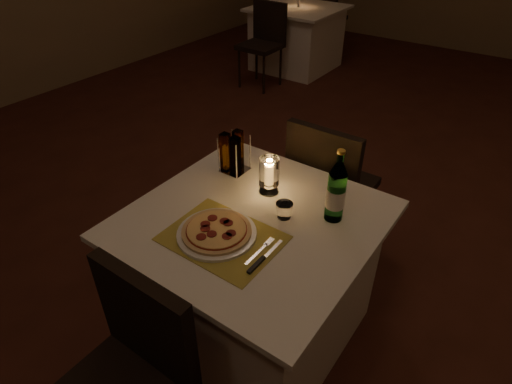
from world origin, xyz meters
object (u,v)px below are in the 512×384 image
Objects in this scene: main_table at (254,278)px; tumbler at (284,210)px; chair_near at (130,369)px; neighbor_table_left at (297,38)px; plate at (217,233)px; pizza at (217,230)px; hurricane_candle at (269,173)px; chair_far at (328,179)px; water_bottle at (336,192)px.

tumbler is at bearing 35.81° from main_table.
tumbler is (0.11, 0.79, 0.23)m from chair_near.
tumbler is 4.11m from neighbor_table_left.
tumbler is 0.07× the size of neighbor_table_left.
main_table is at bearing -61.81° from neighbor_table_left.
plate is (-0.05, 0.53, 0.20)m from chair_near.
pizza is at bearing -105.53° from main_table.
neighbor_table_left is at bearing 116.44° from plate.
main_table is 0.74m from chair_near.
tumbler reaches higher than neighbor_table_left.
plate is at bearing 18.03° from pizza.
plate is at bearing -89.51° from hurricane_candle.
chair_far is 0.92m from pizza.
main_table is 1.11× the size of chair_far.
neighbor_table_left is (-1.94, 4.33, -0.18)m from chair_near.
pizza reaches higher than neighbor_table_left.
water_bottle is at bearing -62.10° from chair_far.
tumbler reaches higher than pizza.
chair_near is at bearing -84.65° from pizza.
water_bottle reaches higher than tumbler.
neighbor_table_left is at bearing 122.89° from water_bottle.
chair_near reaches higher than pizza.
pizza is at bearing -93.20° from chair_far.
chair_near is 0.96m from hurricane_candle.
tumbler is at bearing -36.99° from hurricane_candle.
chair_near is 0.57m from plate.
neighbor_table_left is (-1.89, 3.80, -0.38)m from plate.
main_table is 0.42m from tumbler.
water_bottle is (0.28, 0.91, 0.32)m from chair_near.
pizza is 0.30m from tumbler.
chair_far is at bearing 86.80° from pizza.
chair_far is 3.49m from neighbor_table_left.
pizza is at bearing -131.17° from water_bottle.
tumbler is 0.41× the size of hurricane_candle.
pizza is (-0.05, -0.89, 0.22)m from chair_far.
pizza is 4.26m from neighbor_table_left.
chair_near is 5.16× the size of hurricane_candle.
plate is at bearing -63.56° from neighbor_table_left.
plate is 4.43× the size of tumbler.
pizza is at bearing -161.97° from plate.
pizza is 0.28× the size of neighbor_table_left.
chair_far is 5.16× the size of hurricane_candle.
hurricane_candle is at bearing 105.23° from main_table.
hurricane_candle is (-0.33, 0.00, -0.03)m from water_bottle.
water_bottle is at bearing 34.38° from tumbler.
main_table is 0.42m from plate.
neighbor_table_left is (-1.89, 3.80, -0.39)m from pizza.
chair_near is at bearing -86.65° from hurricane_candle.
chair_far is at bearing -56.26° from neighbor_table_left.
water_bottle is (0.33, 0.37, 0.12)m from plate.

